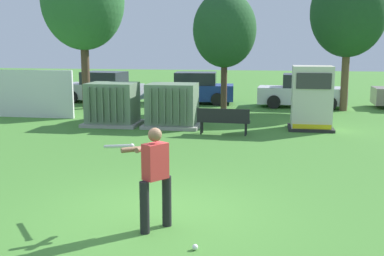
# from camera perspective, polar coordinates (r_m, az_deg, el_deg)

# --- Properties ---
(ground_plane) EXTENTS (96.00, 96.00, 0.00)m
(ground_plane) POSITION_cam_1_polar(r_m,az_deg,el_deg) (8.90, -4.12, -10.28)
(ground_plane) COLOR #478433
(fence_panel) EXTENTS (4.80, 0.12, 2.00)m
(fence_panel) POSITION_cam_1_polar(r_m,az_deg,el_deg) (21.46, -19.94, 3.89)
(fence_panel) COLOR white
(fence_panel) RESTS_ON ground
(transformer_west) EXTENTS (2.10, 1.70, 1.62)m
(transformer_west) POSITION_cam_1_polar(r_m,az_deg,el_deg) (18.45, -9.48, 2.78)
(transformer_west) COLOR #9E9B93
(transformer_west) RESTS_ON ground
(transformer_mid_west) EXTENTS (2.10, 1.70, 1.62)m
(transformer_mid_west) POSITION_cam_1_polar(r_m,az_deg,el_deg) (17.85, -2.37, 2.66)
(transformer_mid_west) COLOR #9E9B93
(transformer_mid_west) RESTS_ON ground
(generator_enclosure) EXTENTS (1.60, 1.40, 2.30)m
(generator_enclosure) POSITION_cam_1_polar(r_m,az_deg,el_deg) (17.76, 14.10, 3.46)
(generator_enclosure) COLOR #262626
(generator_enclosure) RESTS_ON ground
(park_bench) EXTENTS (1.81, 0.47, 0.92)m
(park_bench) POSITION_cam_1_polar(r_m,az_deg,el_deg) (16.30, 3.77, 1.04)
(park_bench) COLOR black
(park_bench) RESTS_ON ground
(batter) EXTENTS (1.43, 1.18, 1.74)m
(batter) POSITION_cam_1_polar(r_m,az_deg,el_deg) (7.97, -4.65, -5.34)
(batter) COLOR black
(batter) RESTS_ON ground
(sports_ball) EXTENTS (0.09, 0.09, 0.09)m
(sports_ball) POSITION_cam_1_polar(r_m,az_deg,el_deg) (7.45, 0.37, -14.05)
(sports_ball) COLOR white
(sports_ball) RESTS_ON ground
(tree_left) EXTENTS (3.84, 3.84, 7.33)m
(tree_left) POSITION_cam_1_polar(r_m,az_deg,el_deg) (23.38, -12.92, 14.59)
(tree_left) COLOR #4C3828
(tree_left) RESTS_ON ground
(tree_center_left) EXTENTS (2.80, 2.80, 5.36)m
(tree_center_left) POSITION_cam_1_polar(r_m,az_deg,el_deg) (21.52, 3.91, 11.61)
(tree_center_left) COLOR #4C3828
(tree_center_left) RESTS_ON ground
(tree_center_right) EXTENTS (3.41, 3.41, 6.51)m
(tree_center_right) POSITION_cam_1_polar(r_m,az_deg,el_deg) (23.18, 18.20, 12.99)
(tree_center_right) COLOR brown
(tree_center_right) RESTS_ON ground
(parked_car_leftmost) EXTENTS (4.40, 2.37, 1.62)m
(parked_car_leftmost) POSITION_cam_1_polar(r_m,az_deg,el_deg) (25.82, -10.63, 4.71)
(parked_car_leftmost) COLOR #B2B2B7
(parked_car_leftmost) RESTS_ON ground
(parked_car_left_of_center) EXTENTS (4.32, 2.17, 1.62)m
(parked_car_left_of_center) POSITION_cam_1_polar(r_m,az_deg,el_deg) (24.89, 0.19, 4.69)
(parked_car_left_of_center) COLOR navy
(parked_car_left_of_center) RESTS_ON ground
(parked_car_right_of_center) EXTENTS (4.27, 2.05, 1.62)m
(parked_car_right_of_center) POSITION_cam_1_polar(r_m,az_deg,el_deg) (24.04, 13.05, 4.24)
(parked_car_right_of_center) COLOR silver
(parked_car_right_of_center) RESTS_ON ground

